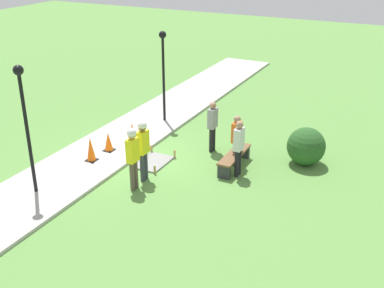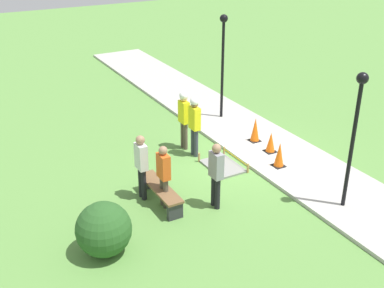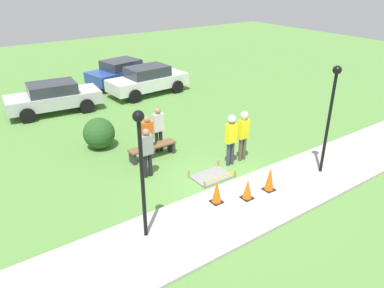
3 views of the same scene
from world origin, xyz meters
TOP-DOWN VIEW (x-y plane):
  - ground_plane at (0.00, 0.00)m, footprint 60.00×60.00m
  - sidewalk at (0.00, -1.30)m, footprint 28.00×2.60m
  - wet_concrete_patch at (-0.02, 0.65)m, footprint 1.34×0.95m
  - traffic_cone_near_patch at (-0.91, -0.71)m, footprint 0.34×0.34m
  - traffic_cone_far_patch at (-0.02, -1.09)m, footprint 0.34×0.34m
  - traffic_cone_sidewalk_edge at (0.88, -1.13)m, footprint 0.34×0.34m
  - park_bench at (-0.91, 3.13)m, footprint 1.86×0.44m
  - worker_supervisor at (1.09, 1.00)m, footprint 0.40×0.28m
  - worker_assistant at (1.70, 1.04)m, footprint 0.40×0.28m
  - bystander_in_orange_shirt at (-1.09, 3.10)m, footprint 0.40×0.22m
  - bystander_in_gray_shirt at (-0.45, 3.43)m, footprint 0.40×0.24m
  - bystander_in_white_shirt at (-1.75, 1.98)m, footprint 0.40×0.23m
  - lamppost_near at (3.23, -1.31)m, footprint 0.28×0.28m
  - lamppost_far at (-3.39, -0.83)m, footprint 0.28×0.28m
  - shrub_rounded_near at (-2.19, 5.08)m, footprint 1.23×1.23m

SIDE VIEW (x-z plane):
  - ground_plane at x=0.00m, z-range 0.00..0.00m
  - wet_concrete_patch at x=-0.02m, z-range -0.11..0.18m
  - sidewalk at x=0.00m, z-range 0.00..0.10m
  - park_bench at x=-0.91m, z-range 0.10..0.59m
  - traffic_cone_far_patch at x=-0.02m, z-range 0.10..0.75m
  - traffic_cone_near_patch at x=-0.91m, z-range 0.10..0.85m
  - traffic_cone_sidewalk_edge at x=0.88m, z-range 0.10..0.90m
  - shrub_rounded_near at x=-2.19m, z-range 0.00..1.23m
  - bystander_in_orange_shirt at x=-1.09m, z-range 0.11..1.81m
  - bystander_in_white_shirt at x=-1.75m, z-range 0.12..1.90m
  - bystander_in_gray_shirt at x=-0.45m, z-range 0.13..1.92m
  - worker_assistant at x=1.70m, z-range 0.21..2.13m
  - worker_supervisor at x=1.09m, z-range 0.21..2.14m
  - lamppost_far at x=-3.39m, z-range 0.68..4.17m
  - lamppost_near at x=3.23m, z-range 0.69..4.38m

